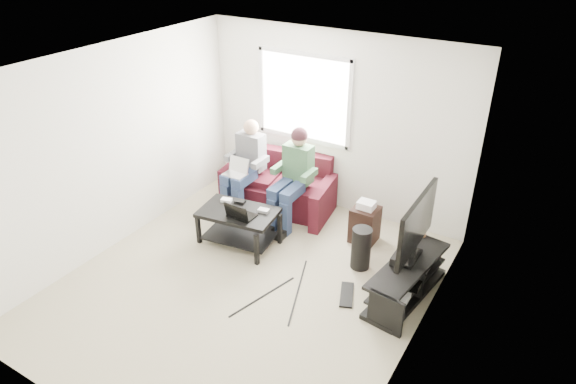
{
  "coord_description": "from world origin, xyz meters",
  "views": [
    {
      "loc": [
        2.95,
        -3.91,
        3.92
      ],
      "look_at": [
        0.22,
        0.6,
        1.04
      ],
      "focal_mm": 32.0,
      "sensor_mm": 36.0,
      "label": 1
    }
  ],
  "objects_px": {
    "sofa": "(279,187)",
    "tv": "(417,225)",
    "coffee_table": "(239,219)",
    "tv_stand": "(406,281)",
    "end_table": "(365,223)",
    "subwoofer": "(361,248)"
  },
  "relations": [
    {
      "from": "sofa",
      "to": "tv",
      "type": "xyz_separation_m",
      "value": [
        2.36,
        -0.93,
        0.61
      ]
    },
    {
      "from": "coffee_table",
      "to": "tv_stand",
      "type": "height_order",
      "value": "coffee_table"
    },
    {
      "from": "sofa",
      "to": "end_table",
      "type": "height_order",
      "value": "sofa"
    },
    {
      "from": "coffee_table",
      "to": "tv",
      "type": "height_order",
      "value": "tv"
    },
    {
      "from": "sofa",
      "to": "coffee_table",
      "type": "relative_size",
      "value": 1.69
    },
    {
      "from": "sofa",
      "to": "end_table",
      "type": "relative_size",
      "value": 3.01
    },
    {
      "from": "tv_stand",
      "to": "tv",
      "type": "distance_m",
      "value": 0.71
    },
    {
      "from": "coffee_table",
      "to": "tv_stand",
      "type": "distance_m",
      "value": 2.29
    },
    {
      "from": "subwoofer",
      "to": "coffee_table",
      "type": "bearing_deg",
      "value": -167.64
    },
    {
      "from": "tv_stand",
      "to": "end_table",
      "type": "xyz_separation_m",
      "value": [
        -0.88,
        0.81,
        0.07
      ]
    },
    {
      "from": "tv_stand",
      "to": "end_table",
      "type": "bearing_deg",
      "value": 137.37
    },
    {
      "from": "coffee_table",
      "to": "sofa",
      "type": "bearing_deg",
      "value": 94.29
    },
    {
      "from": "coffee_table",
      "to": "end_table",
      "type": "bearing_deg",
      "value": 33.2
    },
    {
      "from": "coffee_table",
      "to": "end_table",
      "type": "relative_size",
      "value": 1.78
    },
    {
      "from": "coffee_table",
      "to": "subwoofer",
      "type": "relative_size",
      "value": 1.94
    },
    {
      "from": "subwoofer",
      "to": "end_table",
      "type": "distance_m",
      "value": 0.6
    },
    {
      "from": "tv",
      "to": "end_table",
      "type": "distance_m",
      "value": 1.29
    },
    {
      "from": "tv_stand",
      "to": "sofa",
      "type": "bearing_deg",
      "value": 156.38
    },
    {
      "from": "tv_stand",
      "to": "tv",
      "type": "height_order",
      "value": "tv"
    },
    {
      "from": "coffee_table",
      "to": "tv",
      "type": "relative_size",
      "value": 0.98
    },
    {
      "from": "tv",
      "to": "end_table",
      "type": "bearing_deg",
      "value": 141.04
    },
    {
      "from": "sofa",
      "to": "tv",
      "type": "height_order",
      "value": "tv"
    }
  ]
}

